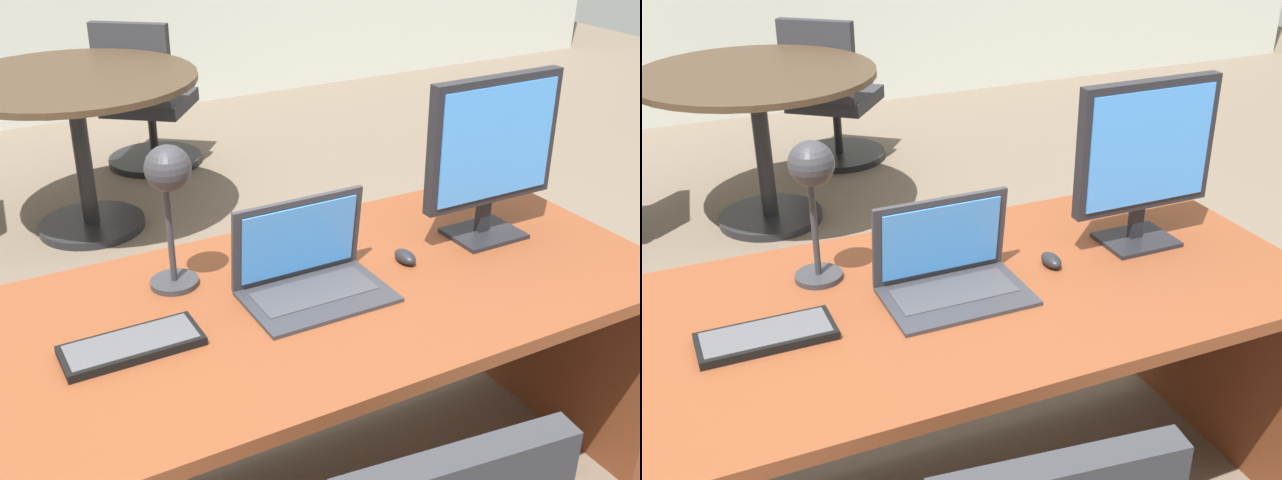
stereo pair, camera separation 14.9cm
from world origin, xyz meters
TOP-DOWN VIEW (x-y plane):
  - ground at (0.00, 1.50)m, footprint 12.00×12.00m
  - desk at (0.00, 0.05)m, footprint 1.74×0.83m
  - monitor at (0.54, 0.06)m, footprint 0.41×0.16m
  - laptop at (-0.04, 0.03)m, footprint 0.35×0.24m
  - keyboard at (-0.50, -0.02)m, footprint 0.30×0.13m
  - mouse at (0.25, 0.03)m, footprint 0.04×0.08m
  - desk_lamp at (-0.32, 0.18)m, footprint 0.12×0.14m
  - coffee_mug at (0.08, 0.27)m, footprint 0.11×0.09m
  - meeting_table at (-0.11, 2.22)m, footprint 1.16×1.16m
  - meeting_chair_far at (0.43, 2.93)m, footprint 0.65×0.65m

SIDE VIEW (x-z plane):
  - ground at x=0.00m, z-range 0.00..0.00m
  - meeting_chair_far at x=0.43m, z-range -0.09..0.79m
  - desk at x=0.00m, z-range 0.16..0.89m
  - meeting_table at x=-0.11m, z-range 0.20..0.97m
  - keyboard at x=-0.50m, z-range 0.73..0.75m
  - mouse at x=0.25m, z-range 0.73..0.77m
  - coffee_mug at x=0.08m, z-range 0.73..0.84m
  - laptop at x=-0.04m, z-range 0.69..0.92m
  - monitor at x=0.54m, z-range 0.76..1.22m
  - desk_lamp at x=-0.32m, z-range 0.82..1.19m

